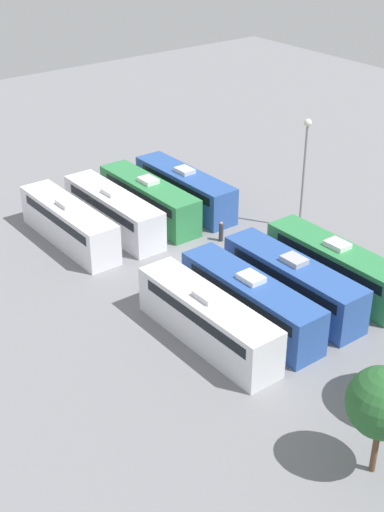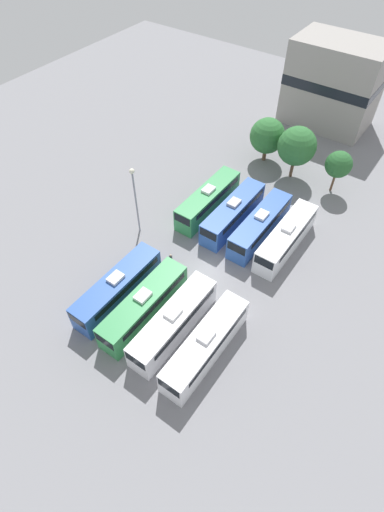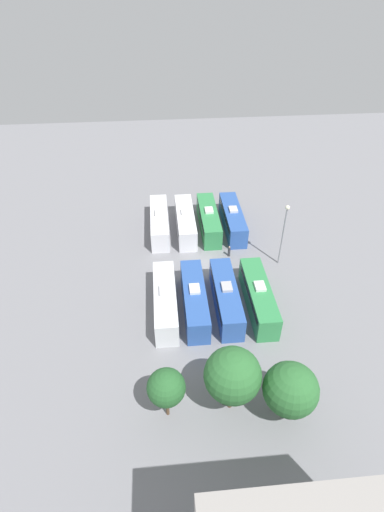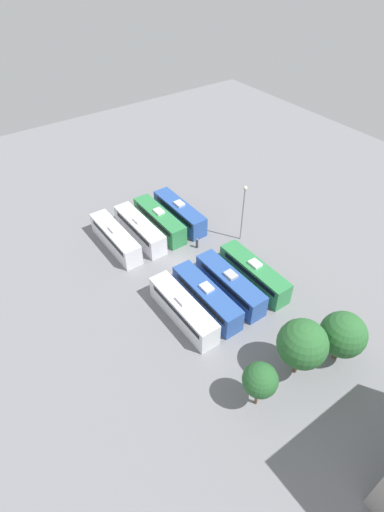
{
  "view_description": "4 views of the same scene",
  "coord_description": "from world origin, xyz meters",
  "px_view_note": "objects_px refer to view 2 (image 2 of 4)",
  "views": [
    {
      "loc": [
        28.29,
        36.53,
        26.0
      ],
      "look_at": [
        1.35,
        1.42,
        1.67
      ],
      "focal_mm": 50.0,
      "sensor_mm": 36.0,
      "label": 1
    },
    {
      "loc": [
        15.38,
        -24.35,
        34.89
      ],
      "look_at": [
        -1.16,
        -1.23,
        2.85
      ],
      "focal_mm": 28.0,
      "sensor_mm": 36.0,
      "label": 2
    },
    {
      "loc": [
        5.35,
        42.02,
        34.99
      ],
      "look_at": [
        1.53,
        -0.09,
        1.53
      ],
      "focal_mm": 28.0,
      "sensor_mm": 36.0,
      "label": 3
    },
    {
      "loc": [
        22.97,
        34.61,
        37.88
      ],
      "look_at": [
        -1.18,
        0.86,
        1.44
      ],
      "focal_mm": 28.0,
      "sensor_mm": 36.0,
      "label": 4
    }
  ],
  "objects_px": {
    "worker_person": "(171,260)",
    "depot_building": "(333,84)",
    "bus_5": "(233,212)",
    "bus_4": "(208,199)",
    "tree_2": "(339,165)",
    "bus_6": "(260,225)",
    "bus_1": "(144,305)",
    "light_pole": "(135,192)",
    "tree_1": "(297,146)",
    "bus_0": "(118,287)",
    "bus_3": "(206,344)",
    "tree_0": "(267,136)",
    "bus_7": "(286,237)",
    "bus_2": "(174,321)"
  },
  "relations": [
    {
      "from": "tree_2",
      "to": "bus_3",
      "type": "bearing_deg",
      "value": -90.15
    },
    {
      "from": "bus_0",
      "to": "tree_1",
      "type": "relative_size",
      "value": 1.49
    },
    {
      "from": "bus_0",
      "to": "bus_7",
      "type": "xyz_separation_m",
      "value": [
        10.93,
        16.79,
        0.0
      ]
    },
    {
      "from": "bus_5",
      "to": "bus_4",
      "type": "bearing_deg",
      "value": 176.33
    },
    {
      "from": "bus_2",
      "to": "worker_person",
      "type": "bearing_deg",
      "value": 129.73
    },
    {
      "from": "tree_1",
      "to": "tree_2",
      "type": "height_order",
      "value": "tree_1"
    },
    {
      "from": "bus_1",
      "to": "depot_building",
      "type": "xyz_separation_m",
      "value": [
        -0.45,
        46.45,
        4.71
      ]
    },
    {
      "from": "bus_5",
      "to": "tree_1",
      "type": "bearing_deg",
      "value": 82.76
    },
    {
      "from": "bus_0",
      "to": "bus_4",
      "type": "xyz_separation_m",
      "value": [
        -0.19,
        17.07,
        0.0
      ]
    },
    {
      "from": "tree_2",
      "to": "depot_building",
      "type": "xyz_separation_m",
      "value": [
        -8.02,
        16.26,
        2.22
      ]
    },
    {
      "from": "bus_7",
      "to": "tree_1",
      "type": "height_order",
      "value": "tree_1"
    },
    {
      "from": "worker_person",
      "to": "light_pole",
      "type": "distance_m",
      "value": 8.71
    },
    {
      "from": "bus_6",
      "to": "tree_0",
      "type": "relative_size",
      "value": 1.72
    },
    {
      "from": "bus_4",
      "to": "bus_3",
      "type": "bearing_deg",
      "value": -56.6
    },
    {
      "from": "light_pole",
      "to": "bus_7",
      "type": "bearing_deg",
      "value": 26.17
    },
    {
      "from": "bus_1",
      "to": "tree_0",
      "type": "bearing_deg",
      "value": 96.1
    },
    {
      "from": "light_pole",
      "to": "tree_2",
      "type": "xyz_separation_m",
      "value": [
        16.16,
        21.1,
        -1.87
      ]
    },
    {
      "from": "bus_6",
      "to": "light_pole",
      "type": "relative_size",
      "value": 1.21
    },
    {
      "from": "bus_1",
      "to": "bus_4",
      "type": "height_order",
      "value": "same"
    },
    {
      "from": "light_pole",
      "to": "worker_person",
      "type": "bearing_deg",
      "value": -18.17
    },
    {
      "from": "worker_person",
      "to": "depot_building",
      "type": "xyz_separation_m",
      "value": [
        1.59,
        39.51,
        5.69
      ]
    },
    {
      "from": "bus_5",
      "to": "light_pole",
      "type": "relative_size",
      "value": 1.21
    },
    {
      "from": "tree_2",
      "to": "bus_6",
      "type": "bearing_deg",
      "value": -105.91
    },
    {
      "from": "bus_1",
      "to": "bus_5",
      "type": "height_order",
      "value": "same"
    },
    {
      "from": "light_pole",
      "to": "depot_building",
      "type": "bearing_deg",
      "value": 77.71
    },
    {
      "from": "bus_5",
      "to": "bus_7",
      "type": "bearing_deg",
      "value": -0.22
    },
    {
      "from": "bus_1",
      "to": "tree_2",
      "type": "xyz_separation_m",
      "value": [
        7.57,
        30.19,
        2.49
      ]
    },
    {
      "from": "tree_2",
      "to": "depot_building",
      "type": "bearing_deg",
      "value": 116.27
    },
    {
      "from": "tree_1",
      "to": "tree_2",
      "type": "relative_size",
      "value": 1.25
    },
    {
      "from": "bus_7",
      "to": "bus_0",
      "type": "bearing_deg",
      "value": -123.06
    },
    {
      "from": "bus_0",
      "to": "tree_2",
      "type": "distance_m",
      "value": 32.23
    },
    {
      "from": "bus_0",
      "to": "light_pole",
      "type": "xyz_separation_m",
      "value": [
        -4.93,
        9.0,
        4.35
      ]
    },
    {
      "from": "tree_0",
      "to": "bus_5",
      "type": "bearing_deg",
      "value": -76.81
    },
    {
      "from": "bus_3",
      "to": "tree_1",
      "type": "bearing_deg",
      "value": 101.0
    },
    {
      "from": "bus_2",
      "to": "bus_3",
      "type": "distance_m",
      "value": 3.92
    },
    {
      "from": "tree_0",
      "to": "bus_6",
      "type": "bearing_deg",
      "value": -63.5
    },
    {
      "from": "tree_1",
      "to": "bus_3",
      "type": "bearing_deg",
      "value": -79.0
    },
    {
      "from": "bus_7",
      "to": "tree_1",
      "type": "relative_size",
      "value": 1.49
    },
    {
      "from": "bus_0",
      "to": "bus_6",
      "type": "bearing_deg",
      "value": 66.11
    },
    {
      "from": "tree_0",
      "to": "tree_2",
      "type": "bearing_deg",
      "value": -5.33
    },
    {
      "from": "bus_3",
      "to": "bus_6",
      "type": "xyz_separation_m",
      "value": [
        -3.7,
        16.98,
        0.0
      ]
    },
    {
      "from": "tree_0",
      "to": "bus_1",
      "type": "bearing_deg",
      "value": -83.9
    },
    {
      "from": "tree_2",
      "to": "bus_4",
      "type": "bearing_deg",
      "value": -131.24
    },
    {
      "from": "tree_0",
      "to": "tree_2",
      "type": "distance_m",
      "value": 10.96
    },
    {
      "from": "bus_2",
      "to": "tree_2",
      "type": "distance_m",
      "value": 30.39
    },
    {
      "from": "bus_1",
      "to": "bus_4",
      "type": "relative_size",
      "value": 1.0
    },
    {
      "from": "bus_3",
      "to": "light_pole",
      "type": "relative_size",
      "value": 1.21
    },
    {
      "from": "bus_4",
      "to": "bus_6",
      "type": "distance_m",
      "value": 7.65
    },
    {
      "from": "bus_0",
      "to": "bus_1",
      "type": "height_order",
      "value": "same"
    },
    {
      "from": "bus_1",
      "to": "bus_3",
      "type": "height_order",
      "value": "same"
    }
  ]
}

